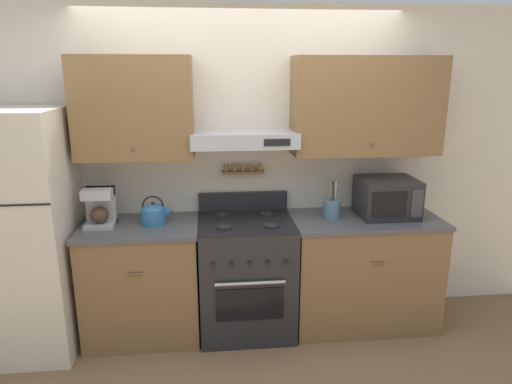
# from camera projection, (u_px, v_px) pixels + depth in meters

# --- Properties ---
(ground_plane) EXTENTS (16.00, 16.00, 0.00)m
(ground_plane) POSITION_uv_depth(u_px,v_px,m) (250.00, 349.00, 3.46)
(ground_plane) COLOR brown
(wall_back) EXTENTS (5.20, 0.46, 2.55)m
(wall_back) POSITION_uv_depth(u_px,v_px,m) (250.00, 149.00, 3.67)
(wall_back) COLOR beige
(wall_back) RESTS_ON ground_plane
(counter_left) EXTENTS (0.89, 0.64, 0.92)m
(counter_left) POSITION_uv_depth(u_px,v_px,m) (143.00, 280.00, 3.57)
(counter_left) COLOR brown
(counter_left) RESTS_ON ground_plane
(counter_right) EXTENTS (1.18, 0.64, 0.92)m
(counter_right) POSITION_uv_depth(u_px,v_px,m) (362.00, 270.00, 3.75)
(counter_right) COLOR brown
(counter_right) RESTS_ON ground_plane
(stove_range) EXTENTS (0.73, 0.66, 1.08)m
(stove_range) POSITION_uv_depth(u_px,v_px,m) (246.00, 275.00, 3.64)
(stove_range) COLOR #232326
(stove_range) RESTS_ON ground_plane
(refrigerator) EXTENTS (0.70, 0.76, 1.80)m
(refrigerator) POSITION_uv_depth(u_px,v_px,m) (22.00, 234.00, 3.31)
(refrigerator) COLOR beige
(refrigerator) RESTS_ON ground_plane
(tea_kettle) EXTENTS (0.24, 0.19, 0.22)m
(tea_kettle) POSITION_uv_depth(u_px,v_px,m) (154.00, 213.00, 3.45)
(tea_kettle) COLOR teal
(tea_kettle) RESTS_ON counter_left
(coffee_maker) EXTENTS (0.22, 0.22, 0.29)m
(coffee_maker) POSITION_uv_depth(u_px,v_px,m) (100.00, 206.00, 3.42)
(coffee_maker) COLOR #ADAFB5
(coffee_maker) RESTS_ON counter_left
(microwave) EXTENTS (0.45, 0.39, 0.30)m
(microwave) POSITION_uv_depth(u_px,v_px,m) (387.00, 197.00, 3.64)
(microwave) COLOR #232326
(microwave) RESTS_ON counter_right
(utensil_crock) EXTENTS (0.14, 0.14, 0.30)m
(utensil_crock) POSITION_uv_depth(u_px,v_px,m) (332.00, 209.00, 3.59)
(utensil_crock) COLOR slate
(utensil_crock) RESTS_ON counter_right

